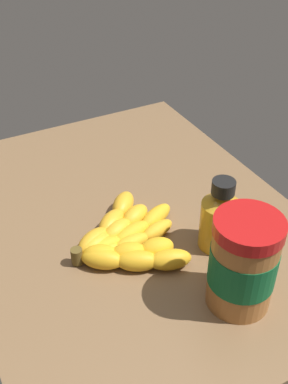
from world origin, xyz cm
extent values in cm
cube|color=brown|center=(0.00, 0.00, -1.65)|extent=(81.64, 61.32, 3.29)
ellipsoid|color=gold|center=(9.82, -9.97, 1.79)|extent=(7.28, 8.08, 3.58)
ellipsoid|color=gold|center=(12.93, -4.96, 1.79)|extent=(6.56, 8.22, 3.58)
ellipsoid|color=gold|center=(15.18, 0.49, 1.79)|extent=(5.67, 8.14, 3.58)
ellipsoid|color=gold|center=(8.84, -9.98, 1.87)|extent=(5.99, 7.14, 3.75)
ellipsoid|color=gold|center=(10.62, -5.43, 1.87)|extent=(5.42, 6.97, 3.75)
ellipsoid|color=gold|center=(11.79, -0.68, 1.87)|extent=(4.76, 6.69, 3.75)
ellipsoid|color=gold|center=(7.82, -9.27, 1.40)|extent=(3.84, 7.43, 2.81)
ellipsoid|color=gold|center=(8.10, -3.64, 1.40)|extent=(3.16, 7.22, 2.81)
ellipsoid|color=gold|center=(7.25, 1.94, 1.40)|extent=(4.48, 7.56, 2.81)
ellipsoid|color=gold|center=(6.93, -8.85, 1.58)|extent=(3.55, 8.19, 3.16)
ellipsoid|color=gold|center=(6.01, -2.51, 1.58)|extent=(4.99, 8.57, 3.16)
ellipsoid|color=gold|center=(3.89, 3.54, 1.58)|extent=(6.24, 8.63, 3.16)
ellipsoid|color=gold|center=(6.07, -9.60, 1.77)|extent=(5.16, 7.22, 3.55)
ellipsoid|color=gold|center=(4.41, -4.67, 1.77)|extent=(5.72, 7.36, 3.55)
ellipsoid|color=gold|center=(2.21, 0.04, 1.77)|extent=(6.20, 7.42, 3.55)
ellipsoid|color=gold|center=(5.16, -9.65, 1.87)|extent=(6.64, 8.14, 3.75)
ellipsoid|color=gold|center=(2.08, -4.78, 1.87)|extent=(7.37, 8.02, 3.75)
ellipsoid|color=gold|center=(-1.82, -0.54, 1.87)|extent=(7.87, 7.64, 3.75)
cylinder|color=brown|center=(7.17, -13.56, 1.80)|extent=(2.00, 2.00, 3.00)
cylinder|color=#9E602D|center=(26.23, 5.86, 7.01)|extent=(9.96, 9.96, 14.03)
cylinder|color=#0F592D|center=(26.23, 5.86, 7.71)|extent=(10.16, 10.16, 6.31)
cylinder|color=#B71414|center=(26.23, 5.86, 15.10)|extent=(10.29, 10.29, 2.14)
cylinder|color=gold|center=(14.09, 10.40, 4.56)|extent=(6.77, 6.77, 9.13)
cone|color=gold|center=(14.09, 10.40, 10.25)|extent=(6.77, 6.77, 2.25)
cylinder|color=black|center=(14.09, 10.40, 12.58)|extent=(3.98, 3.98, 2.42)
camera|label=1|loc=(63.49, -30.23, 58.18)|focal=44.19mm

